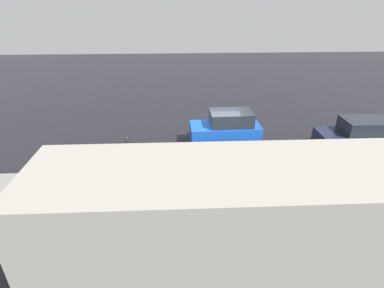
{
  "coord_description": "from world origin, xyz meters",
  "views": [
    {
      "loc": [
        2.32,
        15.37,
        7.87
      ],
      "look_at": [
        1.66,
        1.55,
        0.9
      ],
      "focal_mm": 28.0,
      "sensor_mm": 36.0,
      "label": 1
    }
  ],
  "objects_px": {
    "parked_sedan": "(360,137)",
    "pedestrian": "(133,163)",
    "moving_hatchback": "(226,129)",
    "sign_post": "(129,154)",
    "fire_hydrant": "(147,166)"
  },
  "relations": [
    {
      "from": "pedestrian",
      "to": "fire_hydrant",
      "type": "bearing_deg",
      "value": -167.24
    },
    {
      "from": "parked_sedan",
      "to": "fire_hydrant",
      "type": "distance_m",
      "value": 11.45
    },
    {
      "from": "pedestrian",
      "to": "sign_post",
      "type": "relative_size",
      "value": 0.51
    },
    {
      "from": "moving_hatchback",
      "to": "parked_sedan",
      "type": "distance_m",
      "value": 7.15
    },
    {
      "from": "moving_hatchback",
      "to": "sign_post",
      "type": "distance_m",
      "value": 6.21
    },
    {
      "from": "parked_sedan",
      "to": "pedestrian",
      "type": "height_order",
      "value": "parked_sedan"
    },
    {
      "from": "moving_hatchback",
      "to": "parked_sedan",
      "type": "height_order",
      "value": "moving_hatchback"
    },
    {
      "from": "sign_post",
      "to": "parked_sedan",
      "type": "bearing_deg",
      "value": -168.35
    },
    {
      "from": "fire_hydrant",
      "to": "sign_post",
      "type": "relative_size",
      "value": 0.33
    },
    {
      "from": "moving_hatchback",
      "to": "fire_hydrant",
      "type": "relative_size",
      "value": 4.92
    },
    {
      "from": "parked_sedan",
      "to": "sign_post",
      "type": "relative_size",
      "value": 1.8
    },
    {
      "from": "parked_sedan",
      "to": "fire_hydrant",
      "type": "height_order",
      "value": "parked_sedan"
    },
    {
      "from": "parked_sedan",
      "to": "pedestrian",
      "type": "bearing_deg",
      "value": 8.18
    },
    {
      "from": "fire_hydrant",
      "to": "pedestrian",
      "type": "bearing_deg",
      "value": 12.76
    },
    {
      "from": "moving_hatchback",
      "to": "sign_post",
      "type": "bearing_deg",
      "value": 37.31
    }
  ]
}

